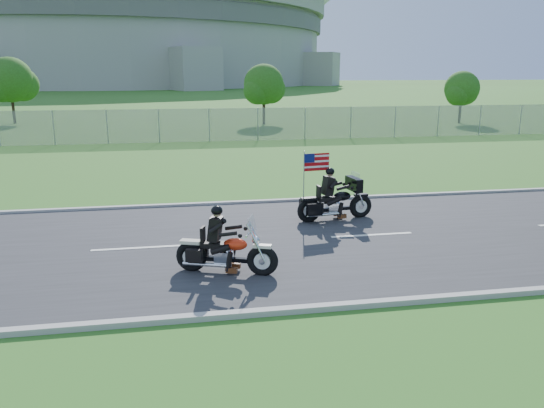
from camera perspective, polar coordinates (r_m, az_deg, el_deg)
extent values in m
plane|color=#315A1C|center=(13.36, -5.65, -4.41)|extent=(420.00, 420.00, 0.00)
cube|color=#28282B|center=(13.36, -5.65, -4.33)|extent=(120.00, 8.00, 0.04)
cube|color=#9E9B93|center=(17.23, -6.74, 0.00)|extent=(120.00, 0.18, 0.12)
cube|color=#9E9B93|center=(9.60, -3.68, -11.77)|extent=(120.00, 0.18, 0.12)
cube|color=gray|center=(33.05, -17.31, 7.93)|extent=(60.00, 0.03, 2.00)
cylinder|color=#A3A099|center=(183.72, -16.66, 15.44)|extent=(130.00, 130.00, 20.00)
cylinder|color=#605E5B|center=(184.07, -16.82, 17.61)|extent=(132.00, 132.00, 4.00)
cylinder|color=#A3A099|center=(184.58, -16.96, 19.47)|extent=(134.00, 134.00, 6.00)
cylinder|color=#382316|center=(43.30, -0.89, 10.25)|extent=(0.22, 0.22, 2.52)
sphere|color=#284A13|center=(43.21, -0.89, 12.75)|extent=(3.20, 3.20, 3.20)
sphere|color=#284A13|center=(43.80, -0.15, 12.30)|extent=(2.40, 2.40, 2.40)
sphere|color=#284A13|center=(42.74, -1.56, 12.13)|extent=(2.24, 2.24, 2.24)
cylinder|color=#382316|center=(48.52, -26.09, 9.43)|extent=(0.22, 0.22, 2.80)
sphere|color=#284A13|center=(48.44, -26.36, 11.89)|extent=(3.60, 3.60, 3.60)
sphere|color=#284A13|center=(48.78, -25.31, 11.54)|extent=(2.70, 2.70, 2.70)
sphere|color=#284A13|center=(48.19, -27.17, 11.20)|extent=(2.52, 2.52, 2.52)
cylinder|color=#382316|center=(46.76, 19.57, 9.57)|extent=(0.22, 0.22, 2.24)
sphere|color=#284A13|center=(46.67, 19.75, 11.62)|extent=(2.80, 2.80, 2.80)
sphere|color=#284A13|center=(47.33, 20.06, 11.23)|extent=(2.10, 2.10, 2.10)
sphere|color=#284A13|center=(46.14, 19.38, 11.13)|extent=(1.96, 1.96, 1.96)
torus|color=black|center=(11.23, -1.04, -6.11)|extent=(0.70, 0.39, 0.68)
torus|color=black|center=(11.61, -8.68, -5.59)|extent=(0.70, 0.39, 0.68)
ellipsoid|color=red|center=(11.24, -3.96, -4.34)|extent=(0.58, 0.45, 0.26)
cube|color=black|center=(11.37, -6.31, -4.37)|extent=(0.57, 0.43, 0.11)
cube|color=black|center=(11.24, -6.13, -2.65)|extent=(0.33, 0.42, 0.51)
sphere|color=black|center=(11.12, -5.96, -0.71)|extent=(0.32, 0.32, 0.25)
cube|color=silver|center=(11.02, -2.14, -2.27)|extent=(0.18, 0.41, 0.37)
torus|color=black|center=(15.80, 9.49, -0.23)|extent=(0.73, 0.27, 0.71)
torus|color=black|center=(15.13, 3.99, -0.70)|extent=(0.73, 0.27, 0.71)
ellipsoid|color=black|center=(15.45, 7.55, 0.84)|extent=(0.57, 0.38, 0.27)
cube|color=black|center=(15.26, 5.85, 0.57)|extent=(0.56, 0.36, 0.12)
cube|color=black|center=(15.19, 6.05, 1.95)|extent=(0.28, 0.41, 0.53)
sphere|color=black|center=(15.13, 6.26, 3.49)|extent=(0.29, 0.29, 0.26)
cube|color=black|center=(15.54, 8.81, 2.14)|extent=(0.31, 0.79, 0.38)
cube|color=#B70C11|center=(15.13, 4.83, 4.52)|extent=(0.76, 0.12, 0.50)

